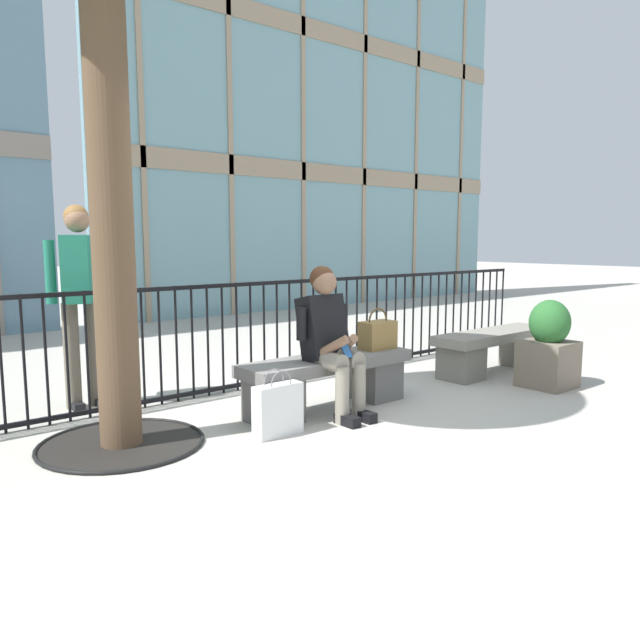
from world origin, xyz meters
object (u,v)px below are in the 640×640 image
object	(u,v)px
stone_bench	(328,378)
handbag_on_bench	(378,334)
shopping_bag	(278,409)
stone_bench_far	(494,347)
seated_person_with_phone	(330,336)
bystander_at_railing	(81,290)
planter	(549,347)

from	to	relation	value
stone_bench	handbag_on_bench	bearing A→B (deg)	-0.99
handbag_on_bench	shopping_bag	xyz separation A→B (m)	(-1.31, -0.28, -0.38)
shopping_bag	stone_bench_far	xyz separation A→B (m)	(3.04, 0.24, 0.07)
seated_person_with_phone	bystander_at_railing	world-z (taller)	bystander_at_railing
stone_bench	stone_bench_far	xyz separation A→B (m)	(2.31, -0.05, 0.00)
stone_bench	bystander_at_railing	size ratio (longest dim) A/B	0.94
shopping_bag	stone_bench_far	distance (m)	3.05
stone_bench	bystander_at_railing	bearing A→B (deg)	137.30
shopping_bag	planter	distance (m)	2.93
shopping_bag	planter	bearing A→B (deg)	-9.40
handbag_on_bench	shopping_bag	distance (m)	1.39
stone_bench	shopping_bag	xyz separation A→B (m)	(-0.73, -0.29, -0.07)
handbag_on_bench	stone_bench_far	bearing A→B (deg)	-1.43
bystander_at_railing	planter	distance (m)	4.32
seated_person_with_phone	planter	xyz separation A→B (m)	(2.24, -0.64, -0.26)
shopping_bag	stone_bench	bearing A→B (deg)	21.96
stone_bench	shopping_bag	size ratio (longest dim) A/B	3.26
stone_bench_far	planter	distance (m)	0.75
shopping_bag	handbag_on_bench	bearing A→B (deg)	12.25
handbag_on_bench	bystander_at_railing	distance (m)	2.58
shopping_bag	planter	world-z (taller)	planter
handbag_on_bench	bystander_at_railing	bearing A→B (deg)	146.03
stone_bench	handbag_on_bench	size ratio (longest dim) A/B	4.33
bystander_at_railing	planter	world-z (taller)	bystander_at_railing
planter	stone_bench	bearing A→B (deg)	160.28
stone_bench	shopping_bag	world-z (taller)	shopping_bag
seated_person_with_phone	shopping_bag	bearing A→B (deg)	-165.53
seated_person_with_phone	planter	world-z (taller)	seated_person_with_phone
stone_bench	stone_bench_far	size ratio (longest dim) A/B	1.00
bystander_at_railing	stone_bench_far	xyz separation A→B (m)	(3.84, -1.46, -0.73)
shopping_bag	stone_bench_far	size ratio (longest dim) A/B	0.31
stone_bench	bystander_at_railing	xyz separation A→B (m)	(-1.53, 1.41, 0.73)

